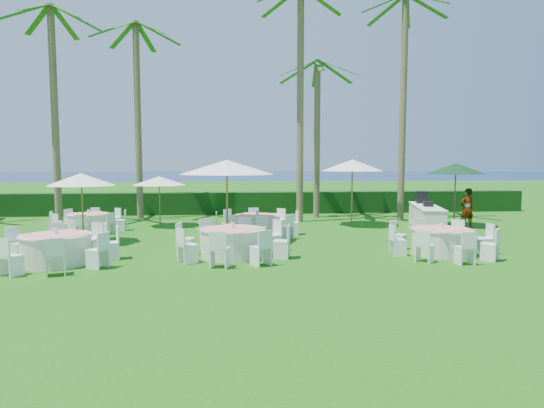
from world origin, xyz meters
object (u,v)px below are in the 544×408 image
(banquet_table_e, at_px, (257,225))
(buffet_table, at_px, (426,216))
(banquet_table_d, at_px, (89,222))
(umbrella_b, at_px, (227,167))
(umbrella_c, at_px, (159,181))
(umbrella_d, at_px, (352,165))
(banquet_table_c, at_px, (441,241))
(umbrella_a, at_px, (81,180))
(staff_person, at_px, (467,209))
(banquet_table_b, at_px, (233,242))
(banquet_table_a, at_px, (56,248))
(umbrella_green, at_px, (456,169))

(banquet_table_e, height_order, buffet_table, buffet_table)
(banquet_table_d, xyz_separation_m, buffet_table, (14.12, -0.83, 0.15))
(banquet_table_e, xyz_separation_m, umbrella_b, (-1.17, -1.51, 2.23))
(banquet_table_e, bearing_deg, umbrella_c, 143.93)
(umbrella_d, bearing_deg, banquet_table_d, -176.98)
(banquet_table_c, relative_size, umbrella_a, 1.30)
(staff_person, bearing_deg, umbrella_a, -0.86)
(umbrella_c, height_order, buffet_table, umbrella_c)
(banquet_table_b, distance_m, banquet_table_e, 4.11)
(umbrella_a, bearing_deg, umbrella_b, -3.30)
(banquet_table_d, xyz_separation_m, umbrella_c, (2.72, 1.20, 1.64))
(banquet_table_a, xyz_separation_m, umbrella_a, (-0.25, 3.26, 1.80))
(banquet_table_c, bearing_deg, banquet_table_d, 153.36)
(umbrella_c, bearing_deg, umbrella_d, -4.02)
(banquet_table_b, bearing_deg, banquet_table_a, -174.07)
(umbrella_green, bearing_deg, staff_person, -84.74)
(banquet_table_a, distance_m, banquet_table_b, 4.92)
(umbrella_b, distance_m, buffet_table, 9.06)
(staff_person, bearing_deg, banquet_table_d, -12.11)
(banquet_table_d, xyz_separation_m, umbrella_b, (5.68, -3.33, 2.27))
(umbrella_c, distance_m, buffet_table, 11.68)
(banquet_table_b, height_order, umbrella_b, umbrella_b)
(umbrella_b, bearing_deg, staff_person, 12.97)
(umbrella_b, bearing_deg, umbrella_c, 123.21)
(banquet_table_a, relative_size, banquet_table_e, 1.02)
(banquet_table_a, height_order, banquet_table_e, banquet_table_a)
(umbrella_b, xyz_separation_m, umbrella_c, (-2.96, 4.52, -0.63))
(umbrella_c, bearing_deg, banquet_table_e, -36.07)
(banquet_table_c, bearing_deg, banquet_table_e, 141.19)
(banquet_table_a, distance_m, buffet_table, 14.28)
(banquet_table_b, xyz_separation_m, banquet_table_d, (-5.83, 5.79, -0.06))
(banquet_table_e, relative_size, buffet_table, 0.72)
(banquet_table_d, distance_m, umbrella_b, 6.96)
(umbrella_a, bearing_deg, umbrella_d, 18.93)
(banquet_table_d, distance_m, umbrella_d, 11.54)
(banquet_table_e, height_order, umbrella_a, umbrella_a)
(banquet_table_b, relative_size, buffet_table, 0.77)
(umbrella_d, relative_size, buffet_table, 0.67)
(banquet_table_b, height_order, umbrella_green, umbrella_green)
(banquet_table_a, xyz_separation_m, buffet_table, (13.19, 5.48, 0.10))
(umbrella_a, relative_size, staff_person, 1.40)
(banquet_table_c, bearing_deg, umbrella_b, 156.82)
(umbrella_a, distance_m, umbrella_d, 11.21)
(staff_person, bearing_deg, buffet_table, -13.50)
(banquet_table_d, distance_m, umbrella_c, 3.39)
(staff_person, bearing_deg, banquet_table_b, 17.02)
(banquet_table_d, relative_size, umbrella_b, 0.89)
(banquet_table_e, bearing_deg, banquet_table_b, -104.36)
(umbrella_green, distance_m, staff_person, 1.93)
(banquet_table_b, relative_size, banquet_table_d, 1.16)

